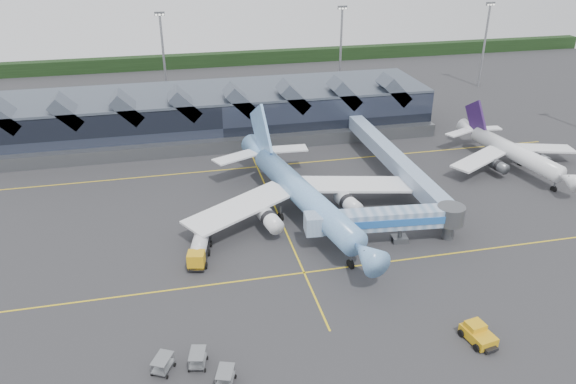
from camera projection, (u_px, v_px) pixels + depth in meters
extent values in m
plane|color=#2C2C2F|center=(290.00, 242.00, 81.27)|extent=(260.00, 260.00, 0.00)
cube|color=yellow|center=(304.00, 273.00, 74.26)|extent=(120.00, 0.25, 0.01)
cube|color=yellow|center=(257.00, 167.00, 105.78)|extent=(120.00, 0.25, 0.01)
cube|color=yellow|center=(276.00, 210.00, 90.02)|extent=(0.25, 60.00, 0.01)
cube|color=black|center=(212.00, 60.00, 176.71)|extent=(260.00, 4.00, 4.00)
cube|color=black|center=(217.00, 113.00, 120.32)|extent=(90.00, 20.00, 9.00)
cube|color=#434C5A|center=(216.00, 92.00, 118.25)|extent=(90.00, 20.00, 0.60)
cube|color=#595C60|center=(224.00, 146.00, 112.10)|extent=(90.00, 2.50, 2.60)
cube|color=#434C5A|center=(5.00, 115.00, 104.12)|extent=(6.43, 6.00, 6.43)
cube|color=#434C5A|center=(67.00, 111.00, 106.31)|extent=(6.43, 6.00, 6.43)
cube|color=#434C5A|center=(127.00, 107.00, 108.50)|extent=(6.43, 6.00, 6.43)
cube|color=#434C5A|center=(185.00, 103.00, 110.69)|extent=(6.43, 6.00, 6.43)
cube|color=#434C5A|center=(240.00, 100.00, 112.88)|extent=(6.43, 6.00, 6.43)
cube|color=#434C5A|center=(293.00, 96.00, 115.06)|extent=(6.43, 6.00, 6.43)
cube|color=#434C5A|center=(344.00, 93.00, 117.25)|extent=(6.43, 6.00, 6.43)
cube|color=#434C5A|center=(393.00, 90.00, 119.44)|extent=(6.43, 6.00, 6.43)
cylinder|color=gray|center=(164.00, 61.00, 136.49)|extent=(0.56, 0.56, 22.00)
cube|color=#595C60|center=(159.00, 14.00, 131.65)|extent=(2.40, 0.50, 0.90)
cylinder|color=gray|center=(341.00, 52.00, 145.44)|extent=(0.56, 0.56, 22.00)
cube|color=#595C60|center=(342.00, 8.00, 140.60)|extent=(2.40, 0.50, 0.90)
cylinder|color=gray|center=(484.00, 46.00, 151.64)|extent=(0.56, 0.56, 22.00)
cube|color=#595C60|center=(491.00, 4.00, 146.80)|extent=(2.40, 0.50, 0.90)
cylinder|color=#698ED4|center=(304.00, 195.00, 85.71)|extent=(9.87, 31.38, 3.85)
cone|color=#698ED4|center=(366.00, 254.00, 70.72)|extent=(4.82, 6.00, 3.85)
cube|color=black|center=(369.00, 251.00, 69.81)|extent=(1.50, 0.61, 0.48)
cone|color=#698ED4|center=(258.00, 150.00, 101.32)|extent=(5.17, 7.75, 3.85)
cube|color=white|center=(240.00, 208.00, 83.47)|extent=(18.11, 13.61, 1.27)
cube|color=white|center=(355.00, 184.00, 90.68)|extent=(18.07, 7.82, 1.27)
cylinder|color=white|center=(270.00, 219.00, 82.20)|extent=(3.39, 5.72, 2.39)
cylinder|color=white|center=(348.00, 203.00, 87.01)|extent=(3.39, 5.72, 2.39)
cube|color=#698ED4|center=(261.00, 133.00, 98.08)|extent=(2.37, 9.76, 10.62)
cube|color=white|center=(236.00, 157.00, 98.48)|extent=(8.59, 6.25, 0.25)
cube|color=white|center=(285.00, 149.00, 101.95)|extent=(8.17, 3.50, 0.25)
cylinder|color=#595C60|center=(351.00, 260.00, 74.98)|extent=(0.28, 0.28, 2.23)
cylinder|color=#595C60|center=(281.00, 213.00, 86.95)|extent=(0.28, 0.28, 2.23)
cylinder|color=#595C60|center=(318.00, 205.00, 89.35)|extent=(0.28, 0.28, 2.23)
cylinder|color=black|center=(350.00, 265.00, 75.30)|extent=(0.73, 1.49, 1.43)
cylinder|color=white|center=(515.00, 153.00, 103.45)|extent=(6.33, 21.53, 3.05)
cone|color=white|center=(568.00, 179.00, 93.04)|extent=(3.58, 4.08, 3.05)
cube|color=black|center=(571.00, 177.00, 92.37)|extent=(1.20, 0.51, 0.48)
cone|color=white|center=(470.00, 129.00, 114.27)|extent=(3.77, 5.29, 3.05)
cube|color=white|center=(480.00, 159.00, 102.13)|extent=(13.09, 9.27, 1.02)
cube|color=white|center=(541.00, 148.00, 106.87)|extent=(13.14, 5.90, 1.02)
cylinder|color=#595C60|center=(499.00, 166.00, 101.17)|extent=(2.43, 3.90, 1.89)
cylinder|color=#595C60|center=(540.00, 158.00, 104.33)|extent=(2.43, 3.90, 1.89)
cube|color=#31194C|center=(476.00, 118.00, 112.02)|extent=(1.52, 6.83, 7.43)
cube|color=white|center=(459.00, 133.00, 112.37)|extent=(6.18, 4.23, 0.25)
cube|color=white|center=(486.00, 128.00, 114.65)|extent=(5.97, 2.63, 0.25)
cylinder|color=#595C60|center=(554.00, 186.00, 96.13)|extent=(0.28, 0.28, 1.76)
cylinder|color=#595C60|center=(498.00, 165.00, 104.41)|extent=(0.28, 0.28, 1.76)
cylinder|color=#595C60|center=(520.00, 161.00, 106.13)|extent=(0.28, 0.28, 1.76)
cylinder|color=black|center=(553.00, 189.00, 96.37)|extent=(0.63, 1.19, 1.13)
cube|color=#6C8FB4|center=(383.00, 219.00, 79.44)|extent=(18.37, 4.41, 2.64)
cube|color=#245FB4|center=(386.00, 224.00, 78.18)|extent=(18.12, 1.80, 1.09)
cube|color=#6C8FB4|center=(313.00, 224.00, 78.27)|extent=(2.63, 3.12, 2.73)
cylinder|color=#595C60|center=(400.00, 230.00, 80.61)|extent=(0.64, 0.64, 3.87)
cube|color=#595C60|center=(399.00, 239.00, 81.28)|extent=(2.34, 2.01, 0.82)
cylinder|color=black|center=(393.00, 240.00, 81.21)|extent=(0.44, 0.85, 0.82)
cylinder|color=black|center=(405.00, 239.00, 81.43)|extent=(0.44, 0.85, 0.82)
cylinder|color=#595C60|center=(450.00, 215.00, 80.61)|extent=(4.00, 4.00, 2.73)
cylinder|color=#595C60|center=(449.00, 227.00, 81.46)|extent=(1.64, 1.64, 3.87)
cube|color=black|center=(200.00, 253.00, 77.34)|extent=(3.95, 8.62, 0.46)
cube|color=gold|center=(196.00, 260.00, 74.08)|extent=(2.61, 2.47, 2.04)
cube|color=black|center=(195.00, 260.00, 73.21)|extent=(2.02, 0.57, 0.93)
cylinder|color=silver|center=(200.00, 241.00, 77.79)|extent=(3.23, 5.71, 2.13)
sphere|color=silver|center=(203.00, 231.00, 80.20)|extent=(2.04, 2.04, 2.04)
sphere|color=silver|center=(198.00, 251.00, 75.37)|extent=(2.04, 2.04, 2.04)
cylinder|color=black|center=(189.00, 266.00, 74.93)|extent=(0.51, 0.97, 0.93)
cylinder|color=black|center=(206.00, 266.00, 74.95)|extent=(0.51, 0.97, 0.93)
cylinder|color=black|center=(192.00, 253.00, 77.85)|extent=(0.51, 0.97, 0.93)
cylinder|color=black|center=(209.00, 253.00, 77.87)|extent=(0.51, 0.97, 0.93)
cylinder|color=black|center=(194.00, 244.00, 79.93)|extent=(0.51, 0.97, 0.93)
cylinder|color=black|center=(211.00, 244.00, 79.95)|extent=(0.51, 0.97, 0.93)
cube|color=gold|center=(478.00, 335.00, 62.02)|extent=(3.01, 4.24, 1.08)
cube|color=gold|center=(475.00, 326.00, 62.20)|extent=(2.21, 2.04, 0.76)
cube|color=black|center=(491.00, 349.00, 60.44)|extent=(1.64, 1.11, 0.32)
cylinder|color=black|center=(477.00, 348.00, 60.66)|extent=(0.47, 0.91, 0.86)
cylinder|color=black|center=(495.00, 342.00, 61.52)|extent=(0.47, 0.91, 0.86)
cylinder|color=black|center=(461.00, 333.00, 62.80)|extent=(0.47, 0.91, 0.86)
cylinder|color=black|center=(479.00, 328.00, 63.67)|extent=(0.47, 0.91, 0.86)
cube|color=gray|center=(198.00, 361.00, 58.61)|extent=(2.10, 2.78, 0.17)
cube|color=gray|center=(197.00, 353.00, 58.14)|extent=(2.10, 2.78, 0.09)
cylinder|color=black|center=(207.00, 358.00, 59.61)|extent=(0.22, 0.43, 0.41)
cube|color=gray|center=(226.00, 379.00, 56.28)|extent=(2.30, 2.87, 0.17)
cube|color=gray|center=(225.00, 371.00, 55.81)|extent=(2.30, 2.87, 0.09)
cylinder|color=black|center=(236.00, 376.00, 57.20)|extent=(0.26, 0.43, 0.41)
cube|color=gray|center=(163.00, 366.00, 57.91)|extent=(2.55, 2.94, 0.17)
cube|color=gray|center=(162.00, 358.00, 57.44)|extent=(2.55, 2.94, 0.09)
cylinder|color=black|center=(175.00, 365.00, 58.70)|extent=(0.31, 0.42, 0.41)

